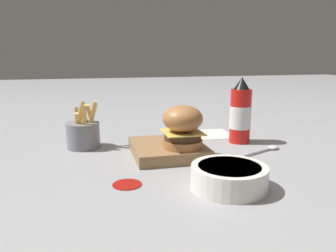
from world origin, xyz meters
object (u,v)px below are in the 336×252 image
at_px(burger, 183,126).
at_px(fries_basket, 83,134).
at_px(serving_board, 168,149).
at_px(ketchup_bottle, 240,114).
at_px(spoon, 268,149).
at_px(side_bowl, 229,176).

bearing_deg(burger, fries_basket, -123.82).
xyz_separation_m(serving_board, burger, (0.04, 0.03, 0.07)).
distance_m(ketchup_bottle, spoon, 0.14).
relative_size(serving_board, burger, 1.87).
distance_m(side_bowl, spoon, 0.31).
height_order(ketchup_bottle, fries_basket, ketchup_bottle).
bearing_deg(fries_basket, serving_board, 60.20).
bearing_deg(side_bowl, spoon, 135.27).
relative_size(serving_board, side_bowl, 1.33).
height_order(burger, side_bowl, burger).
height_order(fries_basket, spoon, fries_basket).
distance_m(burger, ketchup_bottle, 0.25).
distance_m(burger, spoon, 0.27).
height_order(ketchup_bottle, spoon, ketchup_bottle).
xyz_separation_m(serving_board, spoon, (0.03, 0.29, -0.01)).
height_order(fries_basket, side_bowl, fries_basket).
distance_m(fries_basket, spoon, 0.53).
height_order(serving_board, fries_basket, fries_basket).
xyz_separation_m(burger, side_bowl, (0.21, 0.04, -0.06)).
bearing_deg(spoon, burger, 159.03).
bearing_deg(fries_basket, spoon, 72.68).
bearing_deg(ketchup_bottle, fries_basket, -96.53).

